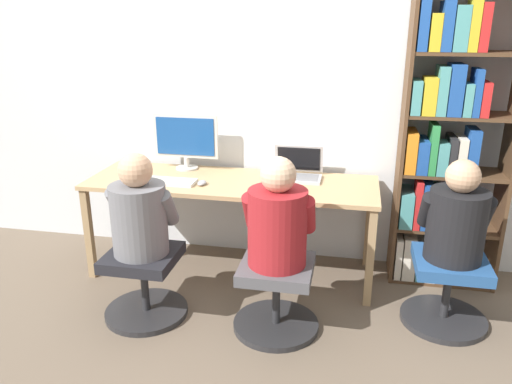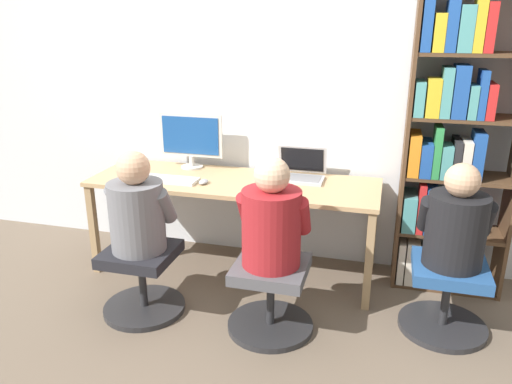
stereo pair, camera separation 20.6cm
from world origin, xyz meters
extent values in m
plane|color=brown|center=(0.00, 0.00, 0.00)|extent=(14.00, 14.00, 0.00)
cube|color=silver|center=(0.00, 0.73, 1.30)|extent=(10.00, 0.05, 2.60)
cube|color=tan|center=(0.00, 0.33, 0.69)|extent=(2.05, 0.66, 0.03)
cube|color=#9C7D56|center=(-0.98, 0.04, 0.34)|extent=(0.05, 0.05, 0.68)
cube|color=#9C7D56|center=(0.98, 0.04, 0.34)|extent=(0.05, 0.05, 0.68)
cube|color=#9C7D56|center=(-0.98, 0.62, 0.34)|extent=(0.05, 0.05, 0.68)
cube|color=#9C7D56|center=(0.98, 0.62, 0.34)|extent=(0.05, 0.05, 0.68)
cylinder|color=beige|center=(-0.41, 0.56, 0.71)|extent=(0.17, 0.17, 0.01)
cylinder|color=beige|center=(-0.41, 0.56, 0.76)|extent=(0.04, 0.04, 0.08)
cube|color=beige|center=(-0.41, 0.56, 0.96)|extent=(0.50, 0.02, 0.33)
cube|color=#19478C|center=(-0.41, 0.55, 0.96)|extent=(0.45, 0.01, 0.28)
cube|color=#B7B7BC|center=(0.45, 0.45, 0.72)|extent=(0.35, 0.21, 0.02)
cube|color=gray|center=(0.45, 0.45, 0.73)|extent=(0.31, 0.16, 0.00)
cube|color=#B7B7BC|center=(0.45, 0.58, 0.83)|extent=(0.35, 0.06, 0.21)
cube|color=black|center=(0.45, 0.57, 0.83)|extent=(0.31, 0.05, 0.17)
cube|color=silver|center=(-0.43, 0.20, 0.72)|extent=(0.41, 0.16, 0.02)
cube|color=#BAB8AD|center=(-0.43, 0.20, 0.73)|extent=(0.38, 0.13, 0.00)
ellipsoid|color=#99999E|center=(-0.18, 0.20, 0.72)|extent=(0.06, 0.10, 0.03)
cylinder|color=#262628|center=(-0.40, -0.35, 0.02)|extent=(0.52, 0.52, 0.04)
cylinder|color=#262628|center=(-0.40, -0.35, 0.20)|extent=(0.05, 0.05, 0.33)
cube|color=black|center=(-0.40, -0.35, 0.40)|extent=(0.42, 0.41, 0.07)
cylinder|color=#262628|center=(0.43, -0.33, 0.02)|extent=(0.52, 0.52, 0.04)
cylinder|color=#262628|center=(0.43, -0.33, 0.20)|extent=(0.05, 0.05, 0.33)
cube|color=#4C4C51|center=(0.43, -0.33, 0.40)|extent=(0.42, 0.41, 0.07)
cylinder|color=slate|center=(-0.40, -0.35, 0.65)|extent=(0.33, 0.33, 0.43)
sphere|color=tan|center=(-0.40, -0.35, 0.96)|extent=(0.20, 0.20, 0.20)
cylinder|color=slate|center=(-0.56, -0.29, 0.72)|extent=(0.09, 0.20, 0.25)
cylinder|color=slate|center=(-0.24, -0.29, 0.72)|extent=(0.09, 0.20, 0.25)
cylinder|color=maroon|center=(0.43, -0.33, 0.66)|extent=(0.34, 0.34, 0.45)
sphere|color=beige|center=(0.43, -0.33, 0.98)|extent=(0.20, 0.20, 0.20)
cylinder|color=maroon|center=(0.27, -0.27, 0.73)|extent=(0.10, 0.21, 0.26)
cylinder|color=maroon|center=(0.60, -0.27, 0.73)|extent=(0.10, 0.21, 0.26)
cube|color=#513823|center=(1.15, 0.52, 1.00)|extent=(0.02, 0.33, 1.99)
cube|color=#513823|center=(1.50, 0.52, 0.01)|extent=(0.66, 0.31, 0.02)
cube|color=#513823|center=(1.50, 0.52, 0.41)|extent=(0.66, 0.31, 0.02)
cube|color=#513823|center=(1.50, 0.52, 0.80)|extent=(0.66, 0.31, 0.02)
cube|color=#513823|center=(1.50, 0.52, 1.19)|extent=(0.66, 0.31, 0.02)
cube|color=#513823|center=(1.50, 0.52, 1.59)|extent=(0.66, 0.31, 0.02)
cube|color=silver|center=(1.20, 0.49, 0.17)|extent=(0.05, 0.27, 0.30)
cube|color=silver|center=(1.27, 0.48, 0.18)|extent=(0.09, 0.24, 0.31)
cube|color=teal|center=(1.35, 0.45, 0.14)|extent=(0.06, 0.18, 0.23)
cube|color=silver|center=(1.42, 0.50, 0.15)|extent=(0.07, 0.28, 0.26)
cube|color=teal|center=(1.22, 0.50, 0.54)|extent=(0.09, 0.27, 0.25)
cube|color=red|center=(1.29, 0.45, 0.59)|extent=(0.04, 0.19, 0.34)
cube|color=#1E4C9E|center=(1.35, 0.47, 0.58)|extent=(0.07, 0.22, 0.32)
cube|color=teal|center=(1.42, 0.48, 0.56)|extent=(0.06, 0.24, 0.29)
cube|color=#1E4C9E|center=(1.48, 0.49, 0.55)|extent=(0.05, 0.25, 0.26)
cube|color=#8C338C|center=(1.55, 0.48, 0.53)|extent=(0.08, 0.24, 0.22)
cube|color=orange|center=(1.21, 0.50, 0.95)|extent=(0.07, 0.27, 0.27)
cube|color=#1E4C9E|center=(1.28, 0.50, 0.92)|extent=(0.07, 0.28, 0.22)
cube|color=#2D8C47|center=(1.35, 0.47, 0.98)|extent=(0.05, 0.23, 0.33)
cube|color=teal|center=(1.41, 0.45, 0.92)|extent=(0.07, 0.18, 0.22)
cube|color=#262628|center=(1.47, 0.50, 0.93)|extent=(0.05, 0.27, 0.25)
cube|color=silver|center=(1.52, 0.47, 0.94)|extent=(0.05, 0.22, 0.25)
cube|color=#1E4C9E|center=(1.59, 0.47, 0.96)|extent=(0.07, 0.22, 0.31)
cube|color=teal|center=(1.20, 0.48, 1.31)|extent=(0.06, 0.24, 0.22)
cube|color=gold|center=(1.28, 0.46, 1.32)|extent=(0.08, 0.19, 0.24)
cube|color=teal|center=(1.36, 0.48, 1.36)|extent=(0.06, 0.24, 0.31)
cube|color=#1E4C9E|center=(1.44, 0.47, 1.37)|extent=(0.09, 0.23, 0.32)
cube|color=teal|center=(1.51, 0.47, 1.31)|extent=(0.05, 0.21, 0.20)
cube|color=#1E4C9E|center=(1.57, 0.47, 1.35)|extent=(0.04, 0.21, 0.29)
cube|color=red|center=(1.62, 0.49, 1.31)|extent=(0.05, 0.26, 0.22)
cube|color=#1E4C9E|center=(1.20, 0.46, 1.75)|extent=(0.06, 0.20, 0.30)
cube|color=gold|center=(1.28, 0.46, 1.71)|extent=(0.07, 0.19, 0.22)
cube|color=#1E4C9E|center=(1.34, 0.48, 1.75)|extent=(0.06, 0.24, 0.30)
cube|color=teal|center=(1.42, 0.48, 1.73)|extent=(0.08, 0.24, 0.27)
cube|color=gold|center=(1.49, 0.46, 1.76)|extent=(0.06, 0.20, 0.32)
cube|color=red|center=(1.55, 0.47, 1.74)|extent=(0.05, 0.22, 0.28)
cylinder|color=#262628|center=(1.45, -0.07, 0.02)|extent=(0.52, 0.52, 0.04)
cylinder|color=#262628|center=(1.45, -0.07, 0.20)|extent=(0.05, 0.05, 0.33)
cube|color=#234C84|center=(1.45, -0.07, 0.40)|extent=(0.42, 0.41, 0.07)
cylinder|color=black|center=(1.45, -0.07, 0.65)|extent=(0.33, 0.33, 0.43)
sphere|color=tan|center=(1.45, -0.07, 0.95)|extent=(0.19, 0.19, 0.19)
cylinder|color=black|center=(1.29, -0.01, 0.71)|extent=(0.09, 0.20, 0.25)
cylinder|color=black|center=(1.61, -0.01, 0.71)|extent=(0.09, 0.20, 0.25)
camera|label=1|loc=(0.83, -2.93, 1.79)|focal=35.00mm
camera|label=2|loc=(1.03, -2.88, 1.79)|focal=35.00mm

